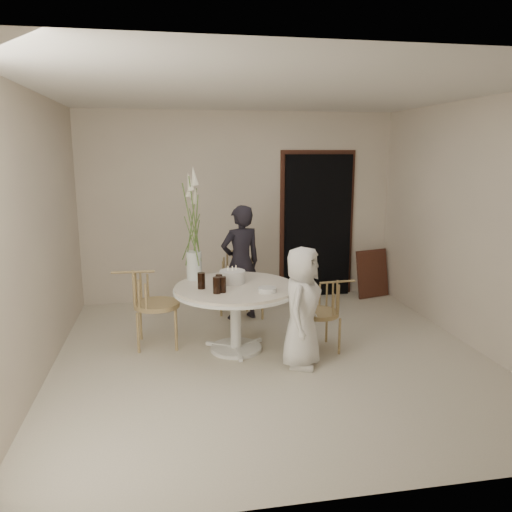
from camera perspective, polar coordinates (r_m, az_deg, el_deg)
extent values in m
plane|color=beige|center=(5.41, 1.83, -11.41)|extent=(4.50, 4.50, 0.00)
plane|color=silver|center=(5.01, 2.05, 18.31)|extent=(4.50, 4.50, 0.00)
plane|color=beige|center=(7.23, -1.84, 5.59)|extent=(4.50, 0.00, 4.50)
plane|color=beige|center=(2.92, 11.28, -3.97)|extent=(4.50, 0.00, 4.50)
plane|color=beige|center=(5.07, -23.81, 1.91)|extent=(0.00, 4.50, 4.50)
plane|color=beige|center=(5.93, 23.75, 3.22)|extent=(0.00, 4.50, 4.50)
cube|color=black|center=(7.47, 7.02, 3.38)|extent=(1.00, 0.10, 2.10)
cube|color=#4F261B|center=(7.49, 6.95, 3.88)|extent=(1.12, 0.03, 2.22)
cylinder|color=white|center=(5.57, -2.29, -10.47)|extent=(0.56, 0.56, 0.04)
cylinder|color=white|center=(5.46, -2.32, -7.32)|extent=(0.12, 0.12, 0.65)
cylinder|color=white|center=(5.36, -2.35, -3.88)|extent=(1.33, 1.33, 0.03)
cylinder|color=beige|center=(5.35, -2.35, -3.62)|extent=(1.30, 1.30, 0.04)
cube|color=#4F261B|center=(7.65, 13.16, -1.96)|extent=(0.56, 0.30, 0.71)
cylinder|color=tan|center=(6.27, -2.34, -5.92)|extent=(0.03, 0.03, 0.45)
cylinder|color=tan|center=(6.47, 0.75, -5.37)|extent=(0.03, 0.03, 0.45)
cylinder|color=tan|center=(6.61, -4.01, -5.02)|extent=(0.03, 0.03, 0.45)
cylinder|color=tan|center=(6.79, -1.02, -4.53)|extent=(0.03, 0.03, 0.45)
cylinder|color=tan|center=(6.47, -1.67, -3.14)|extent=(0.49, 0.49, 0.05)
cylinder|color=tan|center=(5.66, 4.72, -8.21)|extent=(0.03, 0.03, 0.40)
cylinder|color=tan|center=(5.35, 5.99, -9.46)|extent=(0.03, 0.03, 0.40)
cylinder|color=tan|center=(5.78, 8.07, -7.85)|extent=(0.03, 0.03, 0.40)
cylinder|color=tan|center=(5.47, 9.52, -9.04)|extent=(0.03, 0.03, 0.40)
cylinder|color=tan|center=(5.49, 7.13, -6.50)|extent=(0.44, 0.44, 0.04)
cylinder|color=tan|center=(5.55, -9.14, -8.45)|extent=(0.03, 0.03, 0.45)
cylinder|color=tan|center=(5.93, -9.15, -7.11)|extent=(0.03, 0.03, 0.45)
cylinder|color=tan|center=(5.57, -13.32, -8.56)|extent=(0.03, 0.03, 0.45)
cylinder|color=tan|center=(5.94, -13.06, -7.22)|extent=(0.03, 0.03, 0.45)
cylinder|color=tan|center=(5.67, -11.27, -5.47)|extent=(0.50, 0.50, 0.05)
imported|color=black|center=(6.38, -1.76, -0.79)|extent=(0.62, 0.50, 1.48)
imported|color=white|center=(5.02, 5.27, -5.86)|extent=(0.64, 0.72, 1.23)
cylinder|color=white|center=(5.46, -2.72, -2.37)|extent=(0.28, 0.28, 0.14)
cylinder|color=beige|center=(5.44, -2.73, -1.42)|extent=(0.01, 0.01, 0.05)
cylinder|color=beige|center=(5.47, -2.31, -1.32)|extent=(0.01, 0.01, 0.05)
cylinder|color=beige|center=(5.45, -3.23, -1.38)|extent=(0.01, 0.01, 0.05)
cylinder|color=black|center=(5.09, -3.86, -3.28)|extent=(0.09, 0.09, 0.16)
cylinder|color=black|center=(5.05, -4.51, -3.36)|extent=(0.10, 0.10, 0.17)
cylinder|color=black|center=(5.24, -6.26, -2.83)|extent=(0.09, 0.09, 0.17)
cylinder|color=black|center=(5.21, -4.24, -2.96)|extent=(0.08, 0.08, 0.15)
cylinder|color=silver|center=(5.10, 1.29, -3.88)|extent=(0.25, 0.25, 0.05)
cylinder|color=silver|center=(5.62, -7.09, -1.08)|extent=(0.17, 0.17, 0.32)
cylinder|color=#4E6F2F|center=(5.56, -6.92, 2.96)|extent=(0.01, 0.01, 0.79)
cone|color=#EEE7CD|center=(5.52, -7.02, 7.03)|extent=(0.08, 0.08, 0.20)
cylinder|color=#4E6F2F|center=(5.56, -7.42, 3.30)|extent=(0.01, 0.01, 0.86)
cone|color=#EEE7CD|center=(5.52, -7.54, 7.73)|extent=(0.08, 0.08, 0.20)
cylinder|color=#4E6F2F|center=(5.51, -7.48, 3.58)|extent=(0.01, 0.01, 0.93)
cone|color=#EEE7CD|center=(5.47, -7.61, 8.40)|extent=(0.08, 0.08, 0.20)
cylinder|color=#4E6F2F|center=(5.50, -6.99, 3.93)|extent=(0.01, 0.01, 1.00)
cone|color=#EEE7CD|center=(5.46, -7.12, 9.13)|extent=(0.08, 0.08, 0.20)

